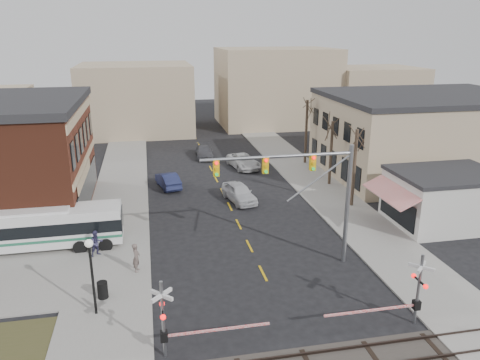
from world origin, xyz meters
name	(u,v)px	position (x,y,z in m)	size (l,w,h in m)	color
ground	(271,290)	(0.00, 0.00, 0.00)	(160.00, 160.00, 0.00)	black
sidewalk_west	(121,191)	(-9.50, 20.00, 0.06)	(5.00, 60.00, 0.12)	gray
sidewalk_east	(310,179)	(9.50, 20.00, 0.06)	(5.00, 60.00, 0.12)	gray
tan_building	(424,134)	(22.00, 20.00, 4.26)	(20.30, 15.30, 8.50)	tan
awning_shop	(445,198)	(15.97, 7.00, 2.16)	(9.74, 6.20, 4.30)	beige
tree_east_a	(354,168)	(10.50, 12.00, 3.50)	(0.28, 0.28, 6.75)	#382B21
tree_east_b	(331,153)	(10.80, 18.00, 3.27)	(0.28, 0.28, 6.30)	#382B21
tree_east_c	(306,132)	(11.00, 26.00, 3.72)	(0.28, 0.28, 7.20)	#382B21
transit_bus	(37,228)	(-14.59, 8.38, 1.68)	(11.49, 2.62, 2.95)	silver
traffic_signal_mast	(309,182)	(3.01, 2.56, 5.72)	(9.61, 0.30, 8.00)	gray
rr_crossing_west	(172,319)	(-6.06, -4.76, 1.97)	(5.60, 1.36, 4.00)	gray
rr_crossing_east	(411,291)	(6.14, -4.71, 1.97)	(5.60, 1.36, 4.00)	gray
street_lamp	(91,261)	(-9.98, -0.67, 3.25)	(0.44, 0.44, 4.39)	black
trash_bin	(103,290)	(-9.73, 0.88, 0.62)	(0.60, 0.60, 0.99)	black
car_a	(239,193)	(1.08, 15.19, 0.82)	(1.94, 4.82, 1.64)	silver
car_b	(168,180)	(-5.00, 20.39, 0.75)	(1.58, 4.53, 1.49)	#1B2043
car_c	(244,161)	(3.65, 25.59, 0.76)	(2.51, 5.45, 1.51)	#BBBBBB
car_d	(204,152)	(-0.12, 30.79, 0.69)	(1.94, 4.78, 1.39)	#44444A
pedestrian_near	(136,257)	(-7.85, 3.68, 1.07)	(0.69, 0.45, 1.89)	#645650
pedestrian_far	(97,243)	(-10.51, 6.42, 1.02)	(0.88, 0.68, 1.80)	#353157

